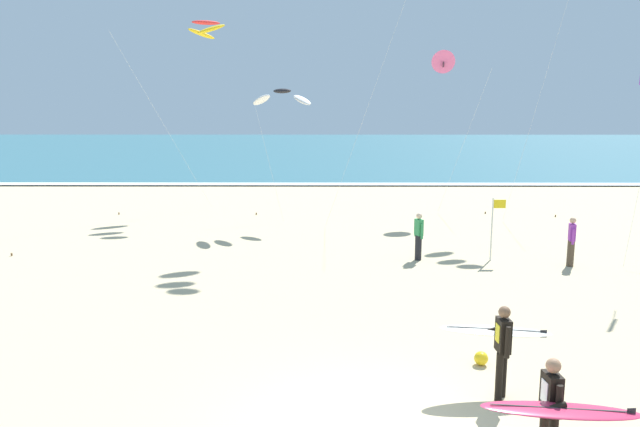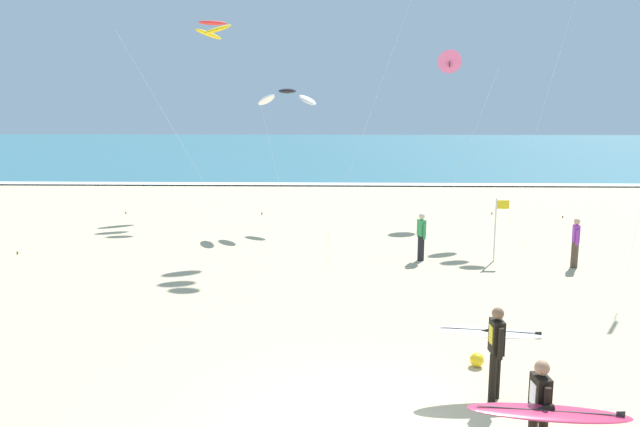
# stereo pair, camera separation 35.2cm
# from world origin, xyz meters

# --- Properties ---
(ocean_water) EXTENTS (160.00, 60.00, 0.08)m
(ocean_water) POSITION_xyz_m (0.00, 59.27, 0.04)
(ocean_water) COLOR #336B7A
(ocean_water) RESTS_ON ground
(shoreline_foam) EXTENTS (160.00, 1.23, 0.01)m
(shoreline_foam) POSITION_xyz_m (0.00, 29.57, 0.09)
(shoreline_foam) COLOR white
(shoreline_foam) RESTS_ON ocean_water
(surfer_lead) EXTENTS (2.31, 0.97, 1.71)m
(surfer_lead) POSITION_xyz_m (2.43, -1.33, 1.04)
(surfer_lead) COLOR black
(surfer_lead) RESTS_ON ground
(surfer_trailing) EXTENTS (2.09, 0.95, 1.71)m
(surfer_trailing) POSITION_xyz_m (2.37, 1.22, 1.04)
(surfer_trailing) COLOR black
(surfer_trailing) RESTS_ON ground
(kite_delta_rose_mid) EXTENTS (2.77, 0.49, 7.52)m
(kite_delta_rose_mid) POSITION_xyz_m (4.67, 19.69, 6.95)
(kite_delta_rose_mid) COLOR pink
(kite_delta_rose_mid) RESTS_ON ground
(kite_arc_charcoal_far) EXTENTS (2.79, 3.31, 5.73)m
(kite_arc_charcoal_far) POSITION_xyz_m (-2.50, 17.11, 5.38)
(kite_arc_charcoal_far) COLOR white
(kite_arc_charcoal_far) RESTS_ON ground
(kite_arc_scarlet_outer) EXTENTS (5.20, 3.22, 8.94)m
(kite_arc_scarlet_outer) POSITION_xyz_m (-6.29, 20.91, 8.55)
(kite_arc_scarlet_outer) COLOR yellow
(kite_arc_scarlet_outer) RESTS_ON ground
(bystander_purple_top) EXTENTS (0.24, 0.49, 1.59)m
(bystander_purple_top) POSITION_xyz_m (7.14, 10.09, 0.81)
(bystander_purple_top) COLOR #4C3D2D
(bystander_purple_top) RESTS_ON ground
(bystander_green_top) EXTENTS (0.28, 0.47, 1.59)m
(bystander_green_top) POSITION_xyz_m (2.39, 10.85, 0.81)
(bystander_green_top) COLOR black
(bystander_green_top) RESTS_ON ground
(lifeguard_flag) EXTENTS (0.45, 0.05, 2.10)m
(lifeguard_flag) POSITION_xyz_m (4.84, 10.81, 1.27)
(lifeguard_flag) COLOR silver
(lifeguard_flag) RESTS_ON ground
(beach_ball) EXTENTS (0.28, 0.28, 0.28)m
(beach_ball) POSITION_xyz_m (2.39, 2.46, 0.14)
(beach_ball) COLOR yellow
(beach_ball) RESTS_ON ground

